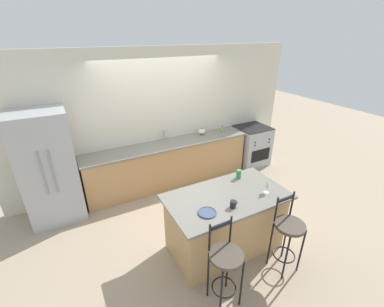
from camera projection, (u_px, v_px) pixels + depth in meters
name	position (u px, v px, depth m)	size (l,w,h in m)	color
ground_plane	(177.00, 190.00, 5.23)	(18.00, 18.00, 0.00)	tan
wall_back	(161.00, 118.00, 5.17)	(6.00, 0.07, 2.70)	beige
back_counter	(169.00, 163.00, 5.32)	(3.40, 0.63, 0.91)	tan
sink_faucet	(164.00, 134.00, 5.21)	(0.02, 0.13, 0.22)	#ADAFB5
kitchen_island	(225.00, 222.00, 3.67)	(1.67, 0.93, 0.91)	tan
refrigerator	(49.00, 168.00, 4.14)	(0.82, 0.76, 1.88)	#ADAFB5
oven_range	(251.00, 145.00, 6.14)	(0.73, 0.72, 0.92)	#ADAFB5
bar_stool_near	(225.00, 263.00, 2.84)	(0.38, 0.38, 1.11)	black
bar_stool_far	(288.00, 232.00, 3.28)	(0.38, 0.38, 1.11)	black
dinner_plate	(207.00, 212.00, 3.14)	(0.24, 0.24, 0.02)	#425170
wine_glass	(267.00, 184.00, 3.49)	(0.08, 0.08, 0.19)	white
coffee_mug	(233.00, 204.00, 3.23)	(0.11, 0.08, 0.09)	#232326
tumbler_cup	(239.00, 174.00, 3.87)	(0.07, 0.07, 0.14)	#3D934C
pumpkin_decoration	(202.00, 132.00, 5.54)	(0.15, 0.15, 0.14)	beige
soap_bottle	(222.00, 129.00, 5.66)	(0.05, 0.05, 0.16)	#89B260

